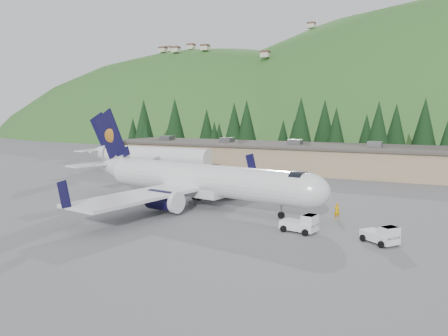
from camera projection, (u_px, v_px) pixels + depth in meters
ground at (202, 206)px, 52.92m from camera, size 600.00×600.00×0.00m
airliner at (195, 180)px, 53.13m from camera, size 35.77×33.72×11.88m
second_airliner at (144, 155)px, 83.00m from camera, size 27.50×11.00×10.05m
baggage_tug_a at (302, 224)px, 41.17m from camera, size 3.65×2.57×1.81m
baggage_tug_b at (382, 236)px, 37.46m from camera, size 3.52×3.24×1.71m
terminal_building at (271, 156)px, 88.64m from camera, size 71.00×17.00×6.10m
ramp_worker at (337, 211)px, 46.49m from camera, size 0.74×0.63×1.71m
tree_line at (297, 128)px, 108.64m from camera, size 114.09×18.18×14.25m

